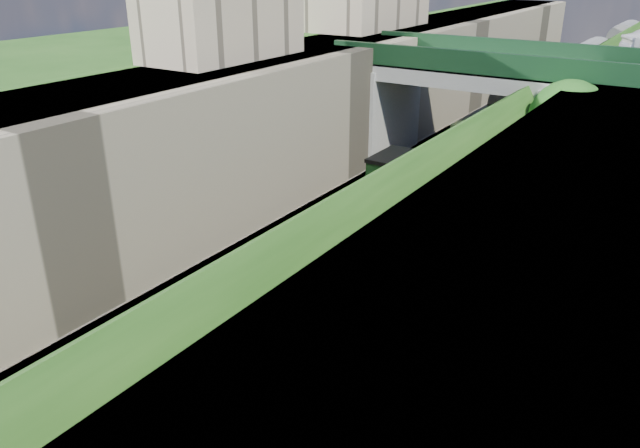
{
  "coord_description": "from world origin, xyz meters",
  "views": [
    {
      "loc": [
        11.39,
        -9.73,
        11.63
      ],
      "look_at": [
        0.0,
        7.92,
        2.55
      ],
      "focal_mm": 35.0,
      "sensor_mm": 36.0,
      "label": 1
    }
  ],
  "objects_px": {
    "road_bridge": "(493,105)",
    "locomotive": "(374,229)",
    "tree": "(571,122)",
    "tender": "(446,182)"
  },
  "relations": [
    {
      "from": "locomotive",
      "to": "tree",
      "type": "bearing_deg",
      "value": 64.57
    },
    {
      "from": "road_bridge",
      "to": "locomotive",
      "type": "bearing_deg",
      "value": -88.96
    },
    {
      "from": "road_bridge",
      "to": "tree",
      "type": "xyz_separation_m",
      "value": [
        4.97,
        -4.21,
        0.57
      ]
    },
    {
      "from": "road_bridge",
      "to": "tree",
      "type": "bearing_deg",
      "value": -40.24
    },
    {
      "from": "road_bridge",
      "to": "locomotive",
      "type": "xyz_separation_m",
      "value": [
        0.26,
        -14.12,
        -2.18
      ]
    },
    {
      "from": "tree",
      "to": "locomotive",
      "type": "distance_m",
      "value": 11.32
    },
    {
      "from": "road_bridge",
      "to": "tender",
      "type": "bearing_deg",
      "value": -87.83
    },
    {
      "from": "road_bridge",
      "to": "locomotive",
      "type": "height_order",
      "value": "road_bridge"
    },
    {
      "from": "tree",
      "to": "locomotive",
      "type": "bearing_deg",
      "value": -115.43
    },
    {
      "from": "tree",
      "to": "tender",
      "type": "distance_m",
      "value": 6.16
    }
  ]
}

